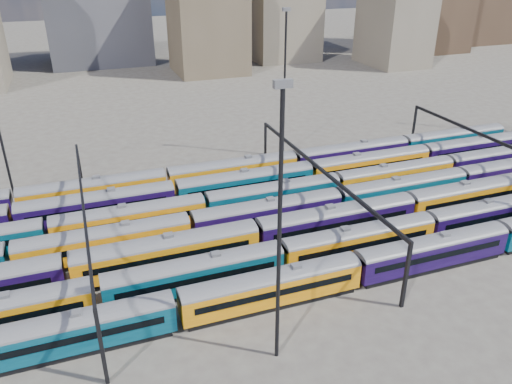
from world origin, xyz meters
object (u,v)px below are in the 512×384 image
object	(u,v)px
rake_2	(67,268)
mast_2	(280,224)
rake_1	(359,238)
rake_0	(357,266)

from	to	relation	value
rake_2	mast_2	size ratio (longest dim) A/B	5.12
mast_2	rake_1	bearing A→B (deg)	37.62
rake_0	rake_1	xyz separation A→B (m)	(3.25, 5.00, 0.02)
rake_1	rake_2	size ratio (longest dim) A/B	0.77
rake_0	rake_1	bearing A→B (deg)	56.99
rake_1	rake_0	bearing A→B (deg)	-123.01
rake_1	rake_2	xyz separation A→B (m)	(-33.22, 5.00, 0.23)
rake_2	mast_2	bearing A→B (deg)	-43.93
rake_2	rake_1	bearing A→B (deg)	-8.56
rake_1	mast_2	xyz separation A→B (m)	(-15.57, -12.00, 11.37)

